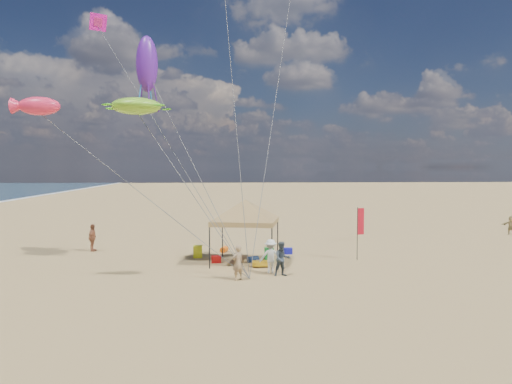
# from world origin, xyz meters

# --- Properties ---
(ground) EXTENTS (280.00, 280.00, 0.00)m
(ground) POSITION_xyz_m (0.00, 0.00, 0.00)
(ground) COLOR tan
(ground) RESTS_ON ground
(canopy_tent) EXTENTS (6.45, 6.45, 4.07)m
(canopy_tent) POSITION_xyz_m (-0.48, 4.39, 3.39)
(canopy_tent) COLOR black
(canopy_tent) RESTS_ON ground
(feather_flag) EXTENTS (0.44, 0.18, 3.02)m
(feather_flag) POSITION_xyz_m (6.07, 4.85, 2.02)
(feather_flag) COLOR black
(feather_flag) RESTS_ON ground
(cooler_red) EXTENTS (0.54, 0.38, 0.38)m
(cooler_red) POSITION_xyz_m (-2.08, 4.64, 0.19)
(cooler_red) COLOR red
(cooler_red) RESTS_ON ground
(cooler_blue) EXTENTS (0.54, 0.38, 0.38)m
(cooler_blue) POSITION_xyz_m (2.24, 6.94, 0.19)
(cooler_blue) COLOR #1314A1
(cooler_blue) RESTS_ON ground
(bag_navy) EXTENTS (0.69, 0.54, 0.36)m
(bag_navy) POSITION_xyz_m (-0.05, 4.53, 0.18)
(bag_navy) COLOR #0D1D3C
(bag_navy) RESTS_ON ground
(bag_orange) EXTENTS (0.54, 0.69, 0.36)m
(bag_orange) POSITION_xyz_m (-1.62, 7.84, 0.18)
(bag_orange) COLOR #FF660E
(bag_orange) RESTS_ON ground
(chair_green) EXTENTS (0.50, 0.50, 0.70)m
(chair_green) POSITION_xyz_m (0.92, 5.21, 0.35)
(chair_green) COLOR green
(chair_green) RESTS_ON ground
(chair_yellow) EXTENTS (0.50, 0.50, 0.70)m
(chair_yellow) POSITION_xyz_m (-3.17, 6.27, 0.35)
(chair_yellow) COLOR #F5FF1C
(chair_yellow) RESTS_ON ground
(crate_grey) EXTENTS (0.34, 0.30, 0.28)m
(crate_grey) POSITION_xyz_m (0.25, 3.76, 0.14)
(crate_grey) COLOR slate
(crate_grey) RESTS_ON ground
(beach_cart) EXTENTS (0.90, 0.50, 0.24)m
(beach_cart) POSITION_xyz_m (0.28, 3.28, 0.20)
(beach_cart) COLOR gold
(beach_cart) RESTS_ON ground
(person_near_a) EXTENTS (0.72, 0.68, 1.65)m
(person_near_a) POSITION_xyz_m (-1.05, 0.45, 0.83)
(person_near_a) COLOR tan
(person_near_a) RESTS_ON ground
(person_near_b) EXTENTS (0.92, 0.78, 1.68)m
(person_near_b) POSITION_xyz_m (1.14, 1.15, 0.84)
(person_near_b) COLOR #36414A
(person_near_b) RESTS_ON ground
(person_near_c) EXTENTS (1.10, 0.63, 1.70)m
(person_near_c) POSITION_xyz_m (0.64, 1.83, 0.85)
(person_near_c) COLOR white
(person_near_c) RESTS_ON ground
(person_far_a) EXTENTS (0.54, 1.05, 1.71)m
(person_far_a) POSITION_xyz_m (-9.86, 8.81, 0.86)
(person_far_a) COLOR #AE6742
(person_far_a) RESTS_ON ground
(person_far_c) EXTENTS (1.43, 1.06, 1.50)m
(person_far_c) POSITION_xyz_m (20.88, 13.82, 0.75)
(person_far_c) COLOR tan
(person_far_c) RESTS_ON ground
(turtle_kite) EXTENTS (3.02, 2.59, 0.89)m
(turtle_kite) POSITION_xyz_m (-6.29, 4.33, 8.53)
(turtle_kite) COLOR #7FCA27
(turtle_kite) RESTS_ON ground
(fish_kite) EXTENTS (2.07, 1.62, 0.82)m
(fish_kite) POSITION_xyz_m (-9.92, 0.58, 8.02)
(fish_kite) COLOR #FF2951
(fish_kite) RESTS_ON ground
(squid_kite) EXTENTS (1.44, 1.44, 2.98)m
(squid_kite) POSITION_xyz_m (-5.71, 4.41, 10.76)
(squid_kite) COLOR #5D1DA5
(squid_kite) RESTS_ON ground
(stunt_kite_pink) EXTENTS (1.18, 0.93, 0.99)m
(stunt_kite_pink) POSITION_xyz_m (-9.67, 10.40, 14.64)
(stunt_kite_pink) COLOR #FF15CA
(stunt_kite_pink) RESTS_ON ground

